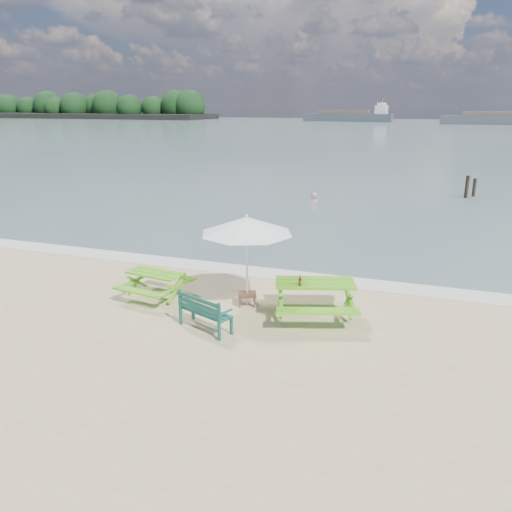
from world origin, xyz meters
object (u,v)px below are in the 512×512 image
(picnic_table_left, at_px, (156,286))
(beer_bottle, at_px, (300,282))
(swimmer, at_px, (314,209))
(side_table, at_px, (247,299))
(patio_umbrella, at_px, (247,225))
(park_bench, at_px, (206,319))
(picnic_table_right, at_px, (314,300))

(picnic_table_left, bearing_deg, beer_bottle, -2.51)
(swimmer, bearing_deg, picnic_table_left, -93.20)
(side_table, bearing_deg, picnic_table_left, -171.87)
(patio_umbrella, bearing_deg, swimmer, 96.23)
(picnic_table_left, xyz_separation_m, beer_bottle, (3.75, -0.16, 0.60))
(picnic_table_left, xyz_separation_m, side_table, (2.32, 0.33, -0.17))
(picnic_table_left, bearing_deg, swimmer, 86.80)
(swimmer, bearing_deg, side_table, -83.77)
(park_bench, bearing_deg, picnic_table_right, 35.20)
(picnic_table_left, xyz_separation_m, patio_umbrella, (2.32, 0.33, 1.67))
(park_bench, height_order, beer_bottle, beer_bottle)
(patio_umbrella, bearing_deg, picnic_table_right, -5.07)
(beer_bottle, bearing_deg, picnic_table_left, 177.49)
(patio_umbrella, bearing_deg, picnic_table_left, -171.87)
(side_table, relative_size, patio_umbrella, 0.20)
(side_table, xyz_separation_m, beer_bottle, (1.43, -0.50, 0.78))
(picnic_table_left, bearing_deg, picnic_table_right, 2.57)
(patio_umbrella, relative_size, swimmer, 1.68)
(picnic_table_right, xyz_separation_m, park_bench, (-2.06, -1.45, -0.16))
(picnic_table_left, relative_size, patio_umbrella, 0.62)
(park_bench, relative_size, patio_umbrella, 0.47)
(picnic_table_left, height_order, park_bench, park_bench)
(side_table, bearing_deg, park_bench, -102.73)
(picnic_table_left, height_order, patio_umbrella, patio_umbrella)
(swimmer, bearing_deg, beer_bottle, -78.45)
(park_bench, distance_m, side_table, 1.65)
(picnic_table_right, bearing_deg, side_table, 174.93)
(side_table, height_order, beer_bottle, beer_bottle)
(side_table, distance_m, swimmer, 14.03)
(picnic_table_left, distance_m, side_table, 2.35)
(picnic_table_left, xyz_separation_m, picnic_table_right, (4.02, 0.18, 0.08))
(picnic_table_right, bearing_deg, picnic_table_left, -177.43)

